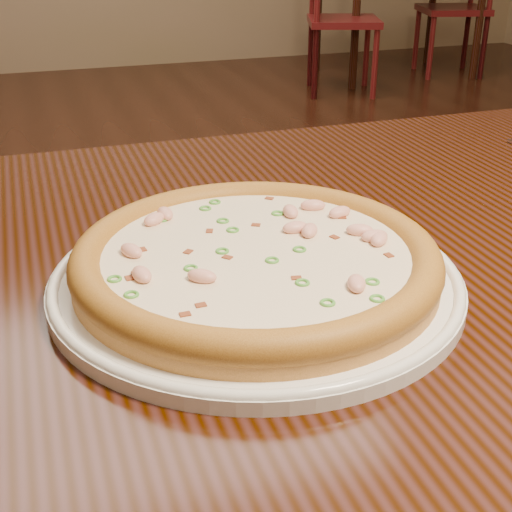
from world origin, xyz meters
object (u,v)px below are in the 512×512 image
object	(u,v)px
chair_c	(335,20)
chair_d	(461,8)
pizza	(256,259)
hero_table	(351,332)
plate	(256,278)

from	to	relation	value
chair_c	chair_d	distance (m)	1.08
pizza	chair_d	size ratio (longest dim) A/B	0.33
pizza	chair_c	distance (m)	4.02
hero_table	chair_d	world-z (taller)	chair_d
chair_d	chair_c	bearing A→B (deg)	-166.73
hero_table	plate	distance (m)	0.17
chair_c	chair_d	size ratio (longest dim) A/B	1.00
hero_table	plate	bearing A→B (deg)	-157.38
chair_c	plate	bearing A→B (deg)	-115.16
hero_table	pizza	distance (m)	0.18
plate	chair_d	bearing A→B (deg)	54.63
plate	pizza	world-z (taller)	pizza
plate	chair_c	size ratio (longest dim) A/B	0.37
hero_table	chair_d	distance (m)	4.65
pizza	plate	bearing A→B (deg)	-136.45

